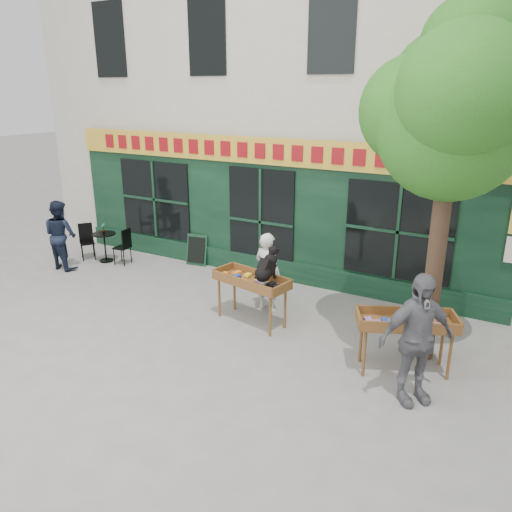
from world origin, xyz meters
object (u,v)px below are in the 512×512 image
object	(u,v)px
book_cart_right	(406,324)
man_right	(416,339)
dog	(266,263)
bistro_table	(105,241)
book_cart_center	(251,283)
man_left	(61,235)
woman	(267,272)

from	to	relation	value
book_cart_right	man_right	bearing A→B (deg)	-93.17
dog	man_right	size ratio (longest dim) A/B	0.30
dog	bistro_table	bearing A→B (deg)	177.95
book_cart_center	bistro_table	size ratio (longest dim) A/B	2.09
bistro_table	man_left	bearing A→B (deg)	-120.93
woman	bistro_table	distance (m)	5.18
woman	man_left	distance (m)	5.69
book_cart_center	book_cart_right	distance (m)	3.01
man_right	dog	bearing A→B (deg)	115.86
book_cart_center	dog	world-z (taller)	dog
woman	bistro_table	bearing A→B (deg)	4.62
book_cart_right	man_right	world-z (taller)	man_right
dog	book_cart_right	distance (m)	2.70
book_cart_center	book_cart_right	xyz separation A→B (m)	(3.00, -0.32, 0.00)
book_cart_right	bistro_table	distance (m)	8.29
woman	man_left	size ratio (longest dim) A/B	0.94
book_cart_center	man_left	xyz separation A→B (m)	(-5.68, 0.34, 0.05)
book_cart_center	man_left	size ratio (longest dim) A/B	0.91
man_right	man_left	distance (m)	9.09
dog	bistro_table	world-z (taller)	dog
book_cart_center	man_right	world-z (taller)	man_right
book_cart_right	man_left	bearing A→B (deg)	150.64
woman	book_cart_right	size ratio (longest dim) A/B	1.01
book_cart_center	book_cart_right	bearing A→B (deg)	5.01
man_right	man_left	size ratio (longest dim) A/B	1.13
man_right	man_left	world-z (taller)	man_right
dog	man_right	distance (m)	3.13
bistro_table	woman	bearing A→B (deg)	-6.57
dog	woman	distance (m)	0.91
dog	man_right	world-z (taller)	man_right
woman	book_cart_right	bearing A→B (deg)	173.18
woman	dog	bearing A→B (deg)	127.75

